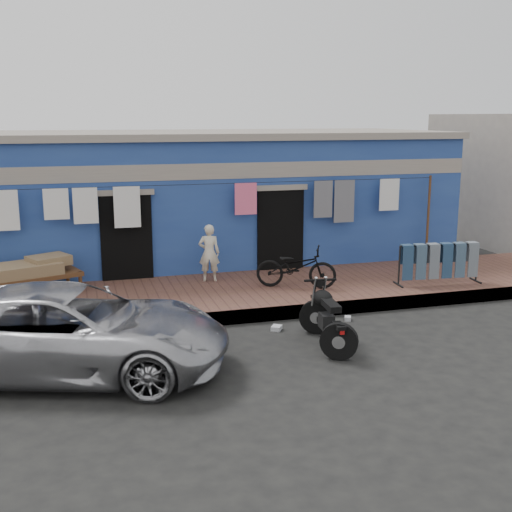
{
  "coord_description": "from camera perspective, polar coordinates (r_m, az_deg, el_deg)",
  "views": [
    {
      "loc": [
        -3.28,
        -9.37,
        3.73
      ],
      "look_at": [
        0.0,
        2.0,
        1.15
      ],
      "focal_mm": 45.0,
      "sensor_mm": 36.0,
      "label": 1
    }
  ],
  "objects": [
    {
      "name": "ground",
      "position": [
        10.61,
        3.03,
        -8.31
      ],
      "size": [
        80.0,
        80.0,
        0.0
      ],
      "primitive_type": "plane",
      "color": "black",
      "rests_on": "ground"
    },
    {
      "name": "sidewalk",
      "position": [
        13.3,
        -1.2,
        -3.44
      ],
      "size": [
        28.0,
        3.0,
        0.25
      ],
      "primitive_type": "cube",
      "color": "brown",
      "rests_on": "ground"
    },
    {
      "name": "curb",
      "position": [
        11.96,
        0.6,
        -5.25
      ],
      "size": [
        28.0,
        0.1,
        0.25
      ],
      "primitive_type": "cube",
      "color": "gray",
      "rests_on": "ground"
    },
    {
      "name": "building",
      "position": [
        16.81,
        -4.75,
        5.27
      ],
      "size": [
        12.2,
        5.2,
        3.36
      ],
      "color": "navy",
      "rests_on": "ground"
    },
    {
      "name": "clothesline",
      "position": [
        14.05,
        -4.24,
        4.34
      ],
      "size": [
        10.06,
        0.06,
        2.1
      ],
      "color": "brown",
      "rests_on": "sidewalk"
    },
    {
      "name": "car",
      "position": [
        9.85,
        -16.28,
        -6.29
      ],
      "size": [
        5.21,
        3.5,
        1.35
      ],
      "primitive_type": "imported",
      "rotation": [
        0.0,
        0.0,
        1.27
      ],
      "color": "#B3B3B8",
      "rests_on": "ground"
    },
    {
      "name": "seated_person",
      "position": [
        13.78,
        -4.19,
        0.29
      ],
      "size": [
        0.51,
        0.4,
        1.24
      ],
      "primitive_type": "imported",
      "rotation": [
        0.0,
        0.0,
        2.88
      ],
      "color": "beige",
      "rests_on": "sidewalk"
    },
    {
      "name": "bicycle",
      "position": [
        13.25,
        3.59,
        -0.57
      ],
      "size": [
        1.74,
        1.22,
        1.06
      ],
      "primitive_type": "imported",
      "rotation": [
        0.0,
        0.0,
        1.13
      ],
      "color": "black",
      "rests_on": "sidewalk"
    },
    {
      "name": "motorcycle",
      "position": [
        10.67,
        6.36,
        -5.32
      ],
      "size": [
        0.85,
        1.7,
        1.03
      ],
      "primitive_type": null,
      "rotation": [
        0.0,
        0.0,
        -0.09
      ],
      "color": "black",
      "rests_on": "ground"
    },
    {
      "name": "charpoy",
      "position": [
        13.52,
        -19.55,
        -1.82
      ],
      "size": [
        2.68,
        2.28,
        0.7
      ],
      "primitive_type": null,
      "rotation": [
        0.0,
        0.0,
        0.34
      ],
      "color": "brown",
      "rests_on": "sidewalk"
    },
    {
      "name": "jeans_rack",
      "position": [
        14.1,
        15.93,
        -0.59
      ],
      "size": [
        1.94,
        0.7,
        0.9
      ],
      "primitive_type": null,
      "rotation": [
        0.0,
        0.0,
        -0.09
      ],
      "color": "black",
      "rests_on": "sidewalk"
    },
    {
      "name": "litter_a",
      "position": [
        11.41,
        -4.25,
        -6.64
      ],
      "size": [
        0.19,
        0.19,
        0.07
      ],
      "primitive_type": "cube",
      "rotation": [
        0.0,
        0.0,
        0.69
      ],
      "color": "silver",
      "rests_on": "ground"
    },
    {
      "name": "litter_b",
      "position": [
        12.15,
        8.16,
        -5.51
      ],
      "size": [
        0.17,
        0.19,
        0.08
      ],
      "primitive_type": "cube",
      "rotation": [
        0.0,
        0.0,
        1.14
      ],
      "color": "silver",
      "rests_on": "ground"
    },
    {
      "name": "litter_c",
      "position": [
        11.51,
        1.84,
        -6.41
      ],
      "size": [
        0.25,
        0.26,
        0.08
      ],
      "primitive_type": "cube",
      "rotation": [
        0.0,
        0.0,
        0.98
      ],
      "color": "silver",
      "rests_on": "ground"
    }
  ]
}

